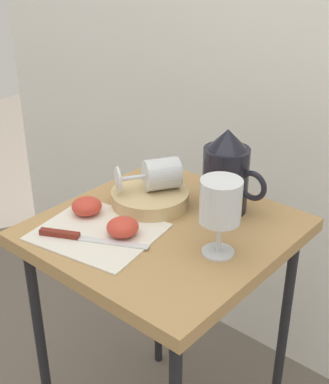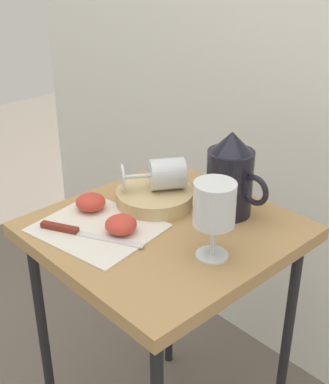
# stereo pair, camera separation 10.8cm
# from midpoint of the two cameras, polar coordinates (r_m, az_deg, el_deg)

# --- Properties ---
(table) EXTENTS (0.49, 0.50, 0.67)m
(table) POSITION_cam_midpoint_polar(r_m,az_deg,el_deg) (1.16, -2.69, -6.74)
(table) COLOR #AD8451
(table) RESTS_ON ground_plane
(linen_napkin) EXTENTS (0.27, 0.25, 0.00)m
(linen_napkin) POSITION_cam_midpoint_polar(r_m,az_deg,el_deg) (1.11, -9.97, -4.35)
(linen_napkin) COLOR silver
(linen_napkin) RESTS_ON table
(basket_tray) EXTENTS (0.18, 0.18, 0.03)m
(basket_tray) POSITION_cam_midpoint_polar(r_m,az_deg,el_deg) (1.20, -4.15, -0.70)
(basket_tray) COLOR tan
(basket_tray) RESTS_ON table
(pitcher) EXTENTS (0.15, 0.10, 0.19)m
(pitcher) POSITION_cam_midpoint_polar(r_m,az_deg,el_deg) (1.15, 4.00, 1.43)
(pitcher) COLOR black
(pitcher) RESTS_ON table
(wine_glass_upright) EXTENTS (0.08, 0.08, 0.16)m
(wine_glass_upright) POSITION_cam_midpoint_polar(r_m,az_deg,el_deg) (0.98, 2.93, -1.51)
(wine_glass_upright) COLOR silver
(wine_glass_upright) RESTS_ON table
(wine_glass_tipped_near) EXTENTS (0.13, 0.16, 0.07)m
(wine_glass_tipped_near) POSITION_cam_midpoint_polar(r_m,az_deg,el_deg) (1.18, -3.17, 1.87)
(wine_glass_tipped_near) COLOR silver
(wine_glass_tipped_near) RESTS_ON basket_tray
(apple_half_left) EXTENTS (0.07, 0.07, 0.04)m
(apple_half_left) POSITION_cam_midpoint_polar(r_m,az_deg,el_deg) (1.17, -11.05, -1.57)
(apple_half_left) COLOR #CC3D2D
(apple_half_left) RESTS_ON linen_napkin
(apple_half_right) EXTENTS (0.07, 0.07, 0.04)m
(apple_half_right) POSITION_cam_midpoint_polar(r_m,az_deg,el_deg) (1.08, -7.42, -3.86)
(apple_half_right) COLOR #CC3D2D
(apple_half_right) RESTS_ON linen_napkin
(knife) EXTENTS (0.21, 0.12, 0.01)m
(knife) POSITION_cam_midpoint_polar(r_m,az_deg,el_deg) (1.09, -12.27, -4.81)
(knife) COLOR silver
(knife) RESTS_ON linen_napkin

